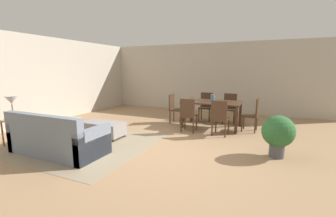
% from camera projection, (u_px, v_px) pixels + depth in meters
% --- Properties ---
extents(ground_plane, '(10.80, 10.80, 0.00)m').
position_uv_depth(ground_plane, '(159.00, 151.00, 4.79)').
color(ground_plane, '#9E7A56').
extents(wall_back, '(9.00, 0.12, 2.70)m').
position_uv_depth(wall_back, '(215.00, 78.00, 9.05)').
color(wall_back, '#BCB2A0').
rests_on(wall_back, ground_plane).
extents(wall_left, '(0.12, 11.00, 2.70)m').
position_uv_depth(wall_left, '(32.00, 81.00, 6.83)').
color(wall_left, '#BCB2A0').
rests_on(wall_left, ground_plane).
extents(area_rug, '(3.00, 2.80, 0.01)m').
position_uv_depth(area_rug, '(84.00, 144.00, 5.24)').
color(area_rug, gray).
rests_on(area_rug, ground_plane).
extents(couch, '(1.95, 0.88, 0.86)m').
position_uv_depth(couch, '(57.00, 139.00, 4.60)').
color(couch, slate).
rests_on(couch, ground_plane).
extents(ottoman_table, '(1.11, 0.55, 0.38)m').
position_uv_depth(ottoman_table, '(102.00, 128.00, 5.75)').
color(ottoman_table, gray).
rests_on(ottoman_table, ground_plane).
extents(side_table, '(0.40, 0.40, 0.60)m').
position_uv_depth(side_table, '(14.00, 125.00, 5.06)').
color(side_table, olive).
rests_on(side_table, ground_plane).
extents(table_lamp, '(0.26, 0.26, 0.53)m').
position_uv_depth(table_lamp, '(11.00, 101.00, 4.97)').
color(table_lamp, brown).
rests_on(table_lamp, side_table).
extents(dining_table, '(1.65, 0.98, 0.76)m').
position_uv_depth(dining_table, '(212.00, 104.00, 6.67)').
color(dining_table, '#422B1C').
rests_on(dining_table, ground_plane).
extents(dining_chair_near_left, '(0.42, 0.42, 0.92)m').
position_uv_depth(dining_chair_near_left, '(188.00, 113.00, 6.12)').
color(dining_chair_near_left, '#422B1C').
rests_on(dining_chair_near_left, ground_plane).
extents(dining_chair_near_right, '(0.43, 0.43, 0.92)m').
position_uv_depth(dining_chair_near_right, '(220.00, 116.00, 5.78)').
color(dining_chair_near_right, '#422B1C').
rests_on(dining_chair_near_right, ground_plane).
extents(dining_chair_far_left, '(0.42, 0.42, 0.92)m').
position_uv_depth(dining_chair_far_left, '(206.00, 105.00, 7.59)').
color(dining_chair_far_left, '#422B1C').
rests_on(dining_chair_far_left, ground_plane).
extents(dining_chair_far_right, '(0.41, 0.41, 0.92)m').
position_uv_depth(dining_chair_far_right, '(230.00, 106.00, 7.28)').
color(dining_chair_far_right, '#422B1C').
rests_on(dining_chair_far_right, ground_plane).
extents(dining_chair_head_east, '(0.42, 0.42, 0.92)m').
position_uv_depth(dining_chair_head_east, '(253.00, 113.00, 6.19)').
color(dining_chair_head_east, '#422B1C').
rests_on(dining_chair_head_east, ground_plane).
extents(dining_chair_head_west, '(0.42, 0.42, 0.92)m').
position_uv_depth(dining_chair_head_west, '(174.00, 107.00, 7.19)').
color(dining_chair_head_west, '#422B1C').
rests_on(dining_chair_head_west, ground_plane).
extents(vase_centerpiece, '(0.12, 0.12, 0.20)m').
position_uv_depth(vase_centerpiece, '(213.00, 98.00, 6.62)').
color(vase_centerpiece, slate).
rests_on(vase_centerpiece, dining_table).
extents(potted_plant, '(0.61, 0.61, 0.83)m').
position_uv_depth(potted_plant, '(278.00, 133.00, 4.38)').
color(potted_plant, '#4C4C51').
rests_on(potted_plant, ground_plane).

